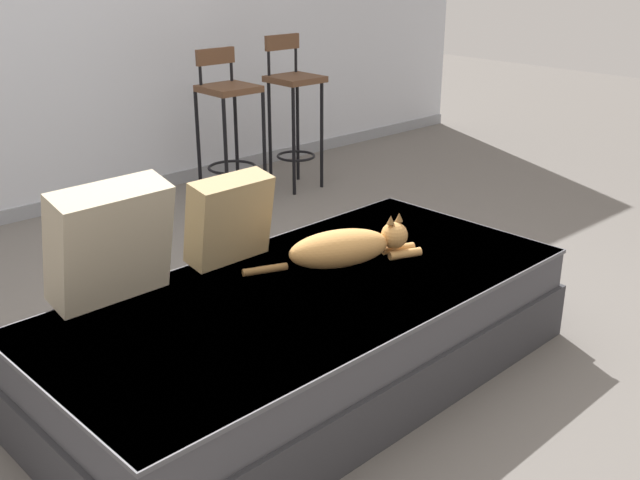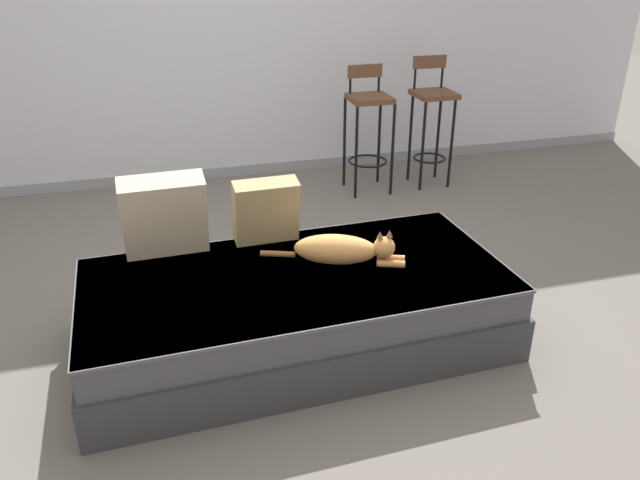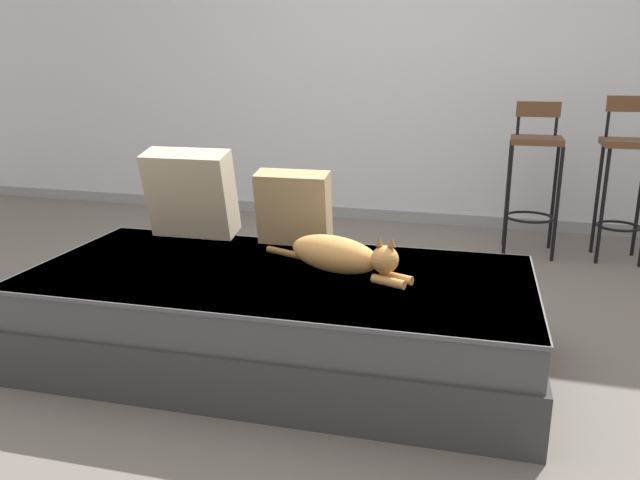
{
  "view_description": "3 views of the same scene",
  "coord_description": "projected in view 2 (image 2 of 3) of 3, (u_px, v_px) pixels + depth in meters",
  "views": [
    {
      "loc": [
        -1.69,
        -2.31,
        1.59
      ],
      "look_at": [
        0.15,
        -0.3,
        0.52
      ],
      "focal_mm": 42.0,
      "sensor_mm": 36.0,
      "label": 1
    },
    {
      "loc": [
        -0.61,
        -3.01,
        1.89
      ],
      "look_at": [
        0.15,
        -0.3,
        0.52
      ],
      "focal_mm": 35.0,
      "sensor_mm": 36.0,
      "label": 2
    },
    {
      "loc": [
        0.84,
        -2.72,
        1.23
      ],
      "look_at": [
        0.15,
        -0.3,
        0.52
      ],
      "focal_mm": 35.0,
      "sensor_mm": 36.0,
      "label": 3
    }
  ],
  "objects": [
    {
      "name": "wall_back_panel",
      "position": [
        216.0,
        20.0,
        4.96
      ],
      "size": [
        8.0,
        0.1,
        2.6
      ],
      "primitive_type": "cube",
      "color": "silver",
      "rests_on": "ground"
    },
    {
      "name": "throw_pillow_middle",
      "position": [
        266.0,
        211.0,
        3.31
      ],
      "size": [
        0.35,
        0.19,
        0.36
      ],
      "color": "tan",
      "rests_on": "couch"
    },
    {
      "name": "throw_pillow_corner",
      "position": [
        164.0,
        215.0,
        3.15
      ],
      "size": [
        0.43,
        0.26,
        0.44
      ],
      "color": "beige",
      "rests_on": "couch"
    },
    {
      "name": "bar_stool_near_window",
      "position": [
        368.0,
        119.0,
        4.96
      ],
      "size": [
        0.33,
        0.33,
        1.0
      ],
      "color": "black",
      "rests_on": "ground"
    },
    {
      "name": "couch",
      "position": [
        297.0,
        308.0,
        3.14
      ],
      "size": [
        2.13,
        1.07,
        0.4
      ],
      "color": "#353539",
      "rests_on": "ground"
    },
    {
      "name": "cat",
      "position": [
        342.0,
        249.0,
        3.13
      ],
      "size": [
        0.7,
        0.35,
        0.19
      ],
      "color": "tan",
      "rests_on": "couch"
    },
    {
      "name": "bar_stool_by_doorway",
      "position": [
        432.0,
        111.0,
        5.08
      ],
      "size": [
        0.32,
        0.32,
        1.04
      ],
      "color": "black",
      "rests_on": "ground"
    },
    {
      "name": "wall_baseboard_trim",
      "position": [
        227.0,
        172.0,
        5.46
      ],
      "size": [
        8.0,
        0.02,
        0.09
      ],
      "primitive_type": "cube",
      "color": "gray",
      "rests_on": "ground"
    },
    {
      "name": "ground_plane",
      "position": [
        281.0,
        303.0,
        3.58
      ],
      "size": [
        16.0,
        16.0,
        0.0
      ],
      "primitive_type": "plane",
      "color": "#66605B",
      "rests_on": "ground"
    }
  ]
}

